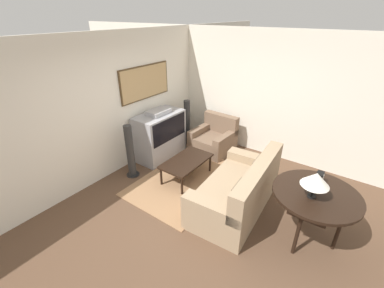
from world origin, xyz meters
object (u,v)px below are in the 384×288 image
at_px(couch, 238,192).
at_px(console_table, 316,197).
at_px(tv, 160,135).
at_px(table_lamp, 316,179).
at_px(speaker_tower_left, 130,153).
at_px(coffee_table, 187,162).
at_px(speaker_tower_right, 187,123).
at_px(mantel_clock, 319,178).
at_px(armchair, 214,140).

xyz_separation_m(couch, console_table, (0.02, -1.13, 0.41)).
relative_size(tv, console_table, 0.98).
relative_size(couch, table_lamp, 5.04).
relative_size(table_lamp, speaker_tower_left, 0.34).
xyz_separation_m(couch, coffee_table, (0.19, 1.21, 0.05)).
height_order(coffee_table, speaker_tower_right, speaker_tower_right).
bearing_deg(console_table, mantel_clock, 11.15).
bearing_deg(mantel_clock, speaker_tower_right, 69.26).
xyz_separation_m(tv, table_lamp, (-0.66, -3.30, 0.55)).
distance_m(tv, armchair, 1.29).
bearing_deg(speaker_tower_right, coffee_table, -143.41).
relative_size(coffee_table, table_lamp, 2.79).
bearing_deg(mantel_clock, couch, 102.39).
height_order(console_table, speaker_tower_left, speaker_tower_left).
relative_size(armchair, console_table, 0.78).
bearing_deg(tv, mantel_clock, -95.30).
bearing_deg(tv, couch, -103.77).
relative_size(armchair, mantel_clock, 4.76).
bearing_deg(couch, tv, -107.77).
bearing_deg(coffee_table, speaker_tower_right, 36.59).
xyz_separation_m(coffee_table, table_lamp, (-0.30, -2.29, 0.71)).
bearing_deg(couch, console_table, 86.93).
relative_size(console_table, speaker_tower_right, 1.05).
height_order(couch, speaker_tower_right, speaker_tower_right).
height_order(console_table, table_lamp, table_lamp).
distance_m(tv, coffee_table, 1.08).
distance_m(console_table, speaker_tower_right, 3.60).
bearing_deg(mantel_clock, speaker_tower_left, 100.74).
distance_m(armchair, console_table, 2.96).
bearing_deg(table_lamp, mantel_clock, -0.18).
xyz_separation_m(table_lamp, speaker_tower_right, (1.58, 3.24, -0.56)).
xyz_separation_m(armchair, console_table, (-1.48, -2.52, 0.47)).
relative_size(coffee_table, mantel_clock, 5.48).
xyz_separation_m(speaker_tower_left, speaker_tower_right, (1.85, 0.00, 0.00)).
distance_m(console_table, speaker_tower_left, 3.32).
height_order(coffee_table, table_lamp, table_lamp).
bearing_deg(table_lamp, speaker_tower_left, 94.65).
bearing_deg(coffee_table, armchair, 8.03).
bearing_deg(speaker_tower_left, table_lamp, -85.35).
xyz_separation_m(mantel_clock, speaker_tower_right, (1.23, 3.25, -0.38)).
relative_size(tv, speaker_tower_left, 1.03).
bearing_deg(armchair, coffee_table, -79.60).
relative_size(speaker_tower_left, speaker_tower_right, 1.00).
distance_m(tv, couch, 2.30).
bearing_deg(couch, speaker_tower_left, -84.08).
xyz_separation_m(coffee_table, speaker_tower_right, (1.28, 0.95, 0.15)).
xyz_separation_m(coffee_table, speaker_tower_left, (-0.56, 0.95, 0.15)).
bearing_deg(tv, speaker_tower_left, -176.40).
xyz_separation_m(tv, speaker_tower_left, (-0.92, -0.06, -0.01)).
bearing_deg(couch, table_lamp, 79.99).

